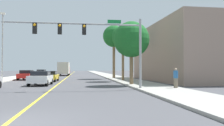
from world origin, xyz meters
The scene contains 16 objects.
ground centered at (0.00, 42.00, 0.00)m, with size 192.00×192.00×0.00m, color #47474C.
sidewalk_left centered at (-8.76, 42.00, 0.07)m, with size 3.86×168.00×0.15m, color beige.
sidewalk_right centered at (8.76, 42.00, 0.07)m, with size 3.86×168.00×0.15m, color #9E9B93.
lane_marking_center centered at (0.00, 42.00, 0.00)m, with size 0.16×144.00×0.01m, color yellow.
building_right_near centered at (18.19, 22.72, 3.81)m, with size 12.34×19.84×7.63m, color gray.
traffic_signal_mast centered at (3.36, 10.65, 4.36)m, with size 10.89×0.36×5.64m.
street_lamp centered at (-7.33, 22.92, 4.89)m, with size 0.56×0.28×8.62m.
palm_near centered at (7.48, 14.98, 4.62)m, with size 3.63×3.63×6.32m.
palm_mid centered at (8.00, 22.20, 5.81)m, with size 2.98×2.98×7.22m.
palm_far centered at (7.87, 29.42, 6.88)m, with size 3.59×3.59×8.62m.
car_gray centered at (-5.44, 41.32, 0.75)m, with size 1.84×4.41×1.45m.
car_red centered at (-5.50, 27.95, 0.75)m, with size 1.81×4.41×1.44m.
car_white centered at (-1.59, 16.42, 0.75)m, with size 2.04×4.01×1.45m.
car_yellow centered at (-1.46, 23.09, 0.71)m, with size 1.90×4.04×1.38m.
delivery_truck centered at (-1.24, 46.91, 1.62)m, with size 2.42×8.80×3.03m.
pedestrian centered at (10.05, 10.16, 0.95)m, with size 0.38×0.38×1.61m.
Camera 1 is at (2.26, -7.60, 1.76)m, focal length 36.80 mm.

